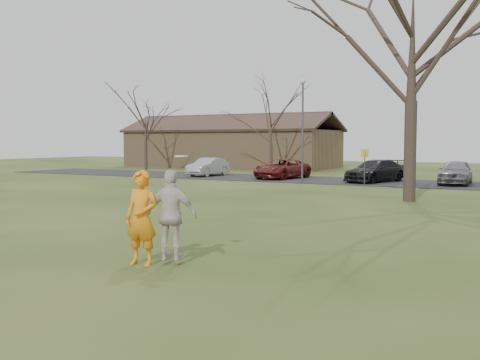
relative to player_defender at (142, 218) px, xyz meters
name	(u,v)px	position (x,y,z in m)	size (l,w,h in m)	color
ground	(144,266)	(0.09, -0.05, -0.97)	(120.00, 120.00, 0.00)	#1E380F
parking_strip	(412,183)	(0.09, 24.95, -0.95)	(62.00, 6.50, 0.04)	black
player_defender	(142,218)	(0.00, 0.00, 0.00)	(0.70, 0.46, 1.93)	orange
car_1	(208,167)	(-14.19, 24.88, -0.28)	(1.37, 3.92, 1.29)	#9D9FA3
car_2	(282,169)	(-8.40, 24.88, -0.28)	(2.14, 4.65, 1.29)	maroon
car_3	(375,171)	(-2.12, 24.85, -0.25)	(1.88, 4.63, 1.34)	black
car_4	(456,172)	(2.46, 25.24, -0.22)	(1.68, 4.17, 1.42)	gray
catching_play	(172,215)	(0.53, 0.30, 0.06)	(1.16, 0.70, 2.14)	beige
building	(231,147)	(-19.91, 37.95, 0.97)	(20.60, 8.50, 5.14)	#8C6D4C
lamp_post	(303,117)	(-5.91, 22.45, 3.00)	(0.34, 0.34, 6.27)	#47474C
sign_yellow	(365,160)	(-1.91, 21.95, 0.48)	(0.35, 0.35, 2.08)	#47474C
big_tree	(413,32)	(2.09, 14.95, 6.03)	(9.00, 9.00, 14.00)	#352821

